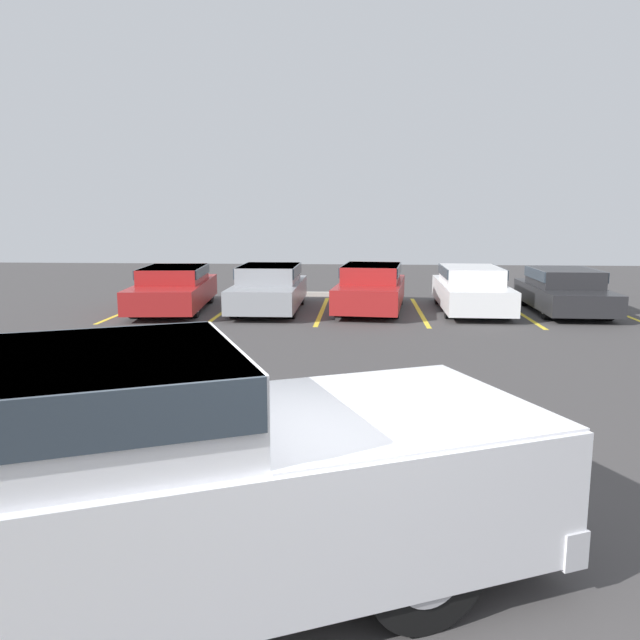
# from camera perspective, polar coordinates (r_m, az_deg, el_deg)

# --- Properties ---
(ground_plane) EXTENTS (60.00, 60.00, 0.00)m
(ground_plane) POSITION_cam_1_polar(r_m,az_deg,el_deg) (4.72, -0.66, -25.20)
(ground_plane) COLOR #423F3F
(stall_stripe_a) EXTENTS (0.12, 5.28, 0.01)m
(stall_stripe_a) POSITION_cam_1_polar(r_m,az_deg,el_deg) (18.81, -16.69, 1.02)
(stall_stripe_a) COLOR yellow
(stall_stripe_a) RESTS_ON ground_plane
(stall_stripe_b) EXTENTS (0.12, 5.28, 0.01)m
(stall_stripe_b) POSITION_cam_1_polar(r_m,az_deg,el_deg) (18.03, -8.51, 0.96)
(stall_stripe_b) COLOR yellow
(stall_stripe_b) RESTS_ON ground_plane
(stall_stripe_c) EXTENTS (0.12, 5.28, 0.01)m
(stall_stripe_c) POSITION_cam_1_polar(r_m,az_deg,el_deg) (17.65, 0.20, 0.88)
(stall_stripe_c) COLOR yellow
(stall_stripe_c) RESTS_ON ground_plane
(stall_stripe_d) EXTENTS (0.12, 5.28, 0.01)m
(stall_stripe_d) POSITION_cam_1_polar(r_m,az_deg,el_deg) (17.69, 9.08, 0.78)
(stall_stripe_d) COLOR yellow
(stall_stripe_d) RESTS_ON ground_plane
(stall_stripe_e) EXTENTS (0.12, 5.28, 0.01)m
(stall_stripe_e) POSITION_cam_1_polar(r_m,az_deg,el_deg) (18.15, 17.72, 0.67)
(stall_stripe_e) COLOR yellow
(stall_stripe_e) RESTS_ON ground_plane
(stall_stripe_f) EXTENTS (0.12, 5.28, 0.01)m
(stall_stripe_f) POSITION_cam_1_polar(r_m,az_deg,el_deg) (19.00, 25.75, 0.54)
(stall_stripe_f) COLOR yellow
(stall_stripe_f) RESTS_ON ground_plane
(pickup_truck) EXTENTS (6.39, 4.31, 1.82)m
(pickup_truck) POSITION_cam_1_polar(r_m,az_deg,el_deg) (4.54, -17.41, -14.03)
(pickup_truck) COLOR silver
(pickup_truck) RESTS_ON ground_plane
(parked_sedan_a) EXTENTS (2.27, 4.88, 1.22)m
(parked_sedan_a) POSITION_cam_1_polar(r_m,az_deg,el_deg) (18.17, -13.22, 2.96)
(parked_sedan_a) COLOR maroon
(parked_sedan_a) RESTS_ON ground_plane
(parked_sedan_b) EXTENTS (1.78, 4.40, 1.28)m
(parked_sedan_b) POSITION_cam_1_polar(r_m,az_deg,el_deg) (17.63, -4.67, 3.07)
(parked_sedan_b) COLOR gray
(parked_sedan_b) RESTS_ON ground_plane
(parked_sedan_c) EXTENTS (2.15, 4.56, 1.29)m
(parked_sedan_c) POSITION_cam_1_polar(r_m,az_deg,el_deg) (17.67, 4.71, 3.09)
(parked_sedan_c) COLOR maroon
(parked_sedan_c) RESTS_ON ground_plane
(parked_sedan_d) EXTENTS (1.80, 4.53, 1.25)m
(parked_sedan_d) POSITION_cam_1_polar(r_m,az_deg,el_deg) (17.97, 13.62, 2.88)
(parked_sedan_d) COLOR silver
(parked_sedan_d) RESTS_ON ground_plane
(parked_sedan_e) EXTENTS (1.85, 4.29, 1.20)m
(parked_sedan_e) POSITION_cam_1_polar(r_m,az_deg,el_deg) (18.55, 21.39, 2.64)
(parked_sedan_e) COLOR #232326
(parked_sedan_e) RESTS_ON ground_plane
(wheel_stop_curb) EXTENTS (1.82, 0.20, 0.14)m
(wheel_stop_curb) POSITION_cam_1_polar(r_m,az_deg,el_deg) (20.73, 0.29, 2.38)
(wheel_stop_curb) COLOR #B7B2A8
(wheel_stop_curb) RESTS_ON ground_plane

